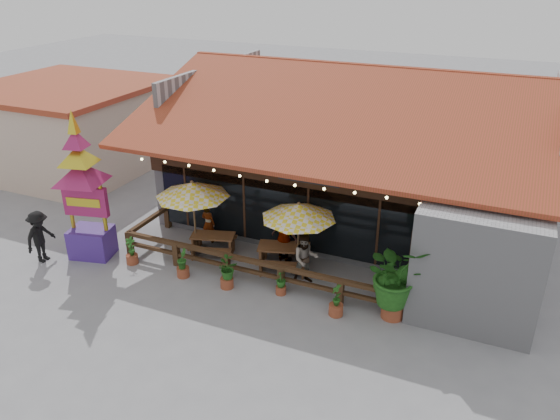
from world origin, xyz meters
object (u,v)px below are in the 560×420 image
at_px(thai_sign_tower, 81,177).
at_px(pedestrian, 40,237).
at_px(picnic_table_right, 284,253).
at_px(umbrella_right, 299,212).
at_px(picnic_table_left, 213,241).
at_px(umbrella_left, 192,190).
at_px(tropical_plant, 396,276).

relative_size(thai_sign_tower, pedestrian, 3.03).
bearing_deg(picnic_table_right, pedestrian, -159.66).
bearing_deg(umbrella_right, picnic_table_left, 179.02).
height_order(umbrella_left, thai_sign_tower, thai_sign_tower).
distance_m(umbrella_left, pedestrian, 5.61).
relative_size(picnic_table_right, pedestrian, 1.11).
xyz_separation_m(picnic_table_left, thai_sign_tower, (-3.93, -1.88, 2.56)).
xyz_separation_m(umbrella_left, umbrella_right, (4.00, 0.06, -0.12)).
relative_size(picnic_table_right, tropical_plant, 0.85).
bearing_deg(picnic_table_right, picnic_table_left, -178.16).
bearing_deg(picnic_table_right, umbrella_right, -14.03).
xyz_separation_m(picnic_table_left, tropical_plant, (6.90, -1.26, 0.93)).
height_order(picnic_table_left, pedestrian, pedestrian).
height_order(umbrella_right, pedestrian, umbrella_right).
height_order(picnic_table_left, tropical_plant, tropical_plant).
relative_size(umbrella_left, picnic_table_left, 1.85).
distance_m(picnic_table_right, thai_sign_tower, 7.41).
xyz_separation_m(umbrella_right, thai_sign_tower, (-7.28, -1.82, 0.74)).
bearing_deg(tropical_plant, picnic_table_left, 169.63).
height_order(thai_sign_tower, tropical_plant, thai_sign_tower).
height_order(umbrella_right, picnic_table_right, umbrella_right).
height_order(umbrella_left, picnic_table_left, umbrella_left).
bearing_deg(umbrella_left, thai_sign_tower, -151.85).
height_order(umbrella_left, pedestrian, umbrella_left).
bearing_deg(tropical_plant, pedestrian, -172.37).
bearing_deg(picnic_table_left, thai_sign_tower, -154.49).
bearing_deg(picnic_table_right, thai_sign_tower, -163.65).
bearing_deg(umbrella_left, tropical_plant, -8.60).
relative_size(umbrella_right, pedestrian, 1.42).
height_order(picnic_table_left, thai_sign_tower, thai_sign_tower).
relative_size(umbrella_right, picnic_table_left, 1.45).
bearing_deg(umbrella_right, pedestrian, -161.80).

